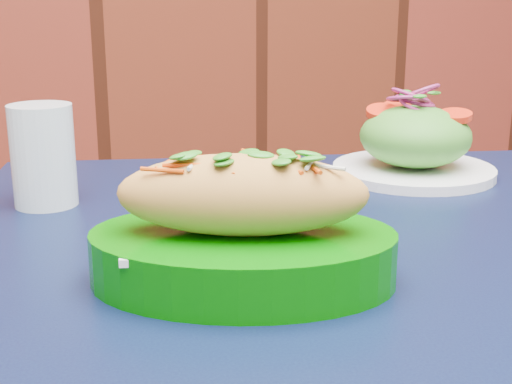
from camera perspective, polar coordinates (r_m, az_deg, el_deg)
name	(u,v)px	position (r m, az deg, el deg)	size (l,w,h in m)	color
cafe_table	(356,340)	(0.69, 8.01, -11.64)	(0.98, 0.98, 0.75)	black
banh_mi_basket	(243,231)	(0.57, -1.06, -3.16)	(0.29, 0.24, 0.11)	#036302
salad_plate	(415,143)	(0.93, 12.58, 3.85)	(0.21, 0.21, 0.11)	white
water_glass	(43,156)	(0.81, -16.66, 2.81)	(0.07, 0.07, 0.11)	silver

